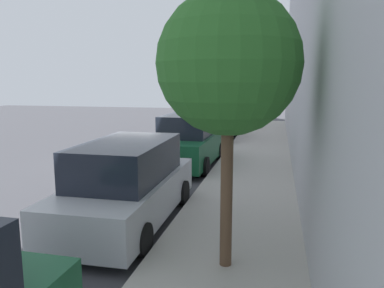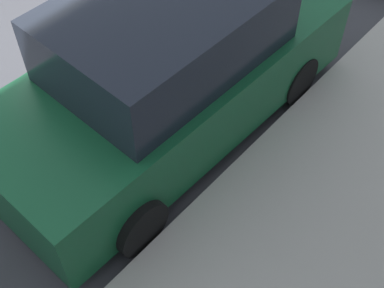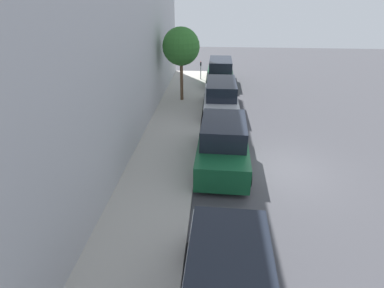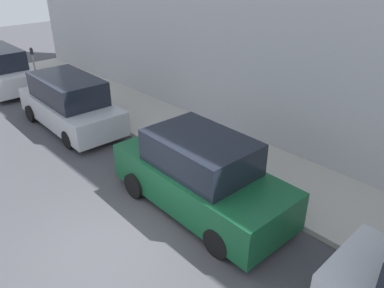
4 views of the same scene
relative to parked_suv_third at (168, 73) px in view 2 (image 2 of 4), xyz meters
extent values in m
plane|color=#424247|center=(-2.42, 0.22, -0.93)|extent=(60.00, 60.00, 0.00)
cube|color=#B2ADA3|center=(2.48, 0.22, -0.86)|extent=(2.79, 32.00, 0.15)
cube|color=#14512D|center=(0.00, 0.00, -0.23)|extent=(2.09, 4.85, 0.96)
cube|color=black|center=(0.00, 0.00, 0.65)|extent=(1.80, 2.65, 0.80)
cylinder|color=black|center=(-0.93, 1.49, -0.59)|extent=(0.22, 0.69, 0.69)
cylinder|color=black|center=(0.93, 1.49, -0.59)|extent=(0.22, 0.69, 0.69)
cylinder|color=black|center=(-0.93, -1.49, -0.59)|extent=(0.22, 0.69, 0.69)
cylinder|color=black|center=(0.93, -1.49, -0.59)|extent=(0.22, 0.69, 0.69)
camera|label=1|loc=(3.27, -13.75, 2.30)|focal=35.00mm
camera|label=2|loc=(3.27, -3.32, 4.38)|focal=50.00mm
camera|label=3|loc=(0.45, 10.88, 5.55)|focal=28.00mm
camera|label=4|loc=(-5.48, -5.52, 4.87)|focal=35.00mm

